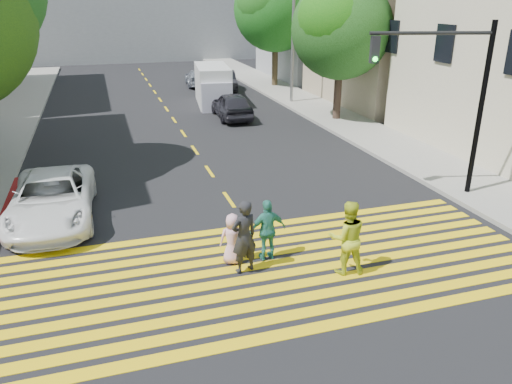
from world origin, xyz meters
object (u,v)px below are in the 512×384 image
white_sedan (52,199)px  white_van (213,87)px  tree_right_near (342,23)px  pedestrian_extra (268,230)px  pedestrian_man (244,237)px  traffic_signal (452,87)px  tree_right_far (276,4)px  dark_car_parked (225,81)px  pedestrian_woman (347,238)px  pedestrian_child (233,239)px  silver_car (197,78)px  dark_car_near (232,105)px

white_sedan → white_van: 17.56m
tree_right_near → pedestrian_extra: 16.39m
pedestrian_extra → pedestrian_man: bearing=26.3°
traffic_signal → white_van: bearing=116.6°
pedestrian_extra → tree_right_far: bearing=-113.5°
pedestrian_extra → traffic_signal: bearing=-164.5°
tree_right_far → dark_car_parked: bearing=-173.0°
tree_right_near → pedestrian_woman: 16.64m
pedestrian_child → pedestrian_extra: pedestrian_extra is taller
tree_right_near → pedestrian_child: tree_right_near is taller
silver_car → dark_car_near: bearing=94.2°
dark_car_near → tree_right_far: bearing=-120.3°
pedestrian_child → silver_car: pedestrian_child is taller
white_sedan → pedestrian_child: bearing=-40.3°
pedestrian_woman → pedestrian_extra: pedestrian_woman is taller
dark_car_near → white_van: bearing=-86.0°
silver_car → pedestrian_woman: bearing=91.8°
silver_car → white_van: white_van is taller
traffic_signal → pedestrian_child: bearing=-149.2°
white_sedan → traffic_signal: 12.66m
pedestrian_child → silver_car: 27.08m
tree_right_near → white_van: tree_right_near is taller
pedestrian_woman → white_van: bearing=-81.6°
tree_right_near → pedestrian_man: 17.10m
silver_car → white_van: 7.28m
pedestrian_extra → white_sedan: pedestrian_extra is taller
pedestrian_woman → silver_car: 28.06m
tree_right_far → traffic_signal: size_ratio=1.51×
tree_right_near → pedestrian_woman: bearing=-115.2°
pedestrian_woman → pedestrian_child: (-2.50, 1.27, -0.27)m
tree_right_far → white_van: tree_right_far is taller
tree_right_far → white_van: (-5.85, -5.09, -4.66)m
tree_right_near → pedestrian_man: (-9.20, -13.81, -4.12)m
pedestrian_child → silver_car: size_ratio=0.32×
tree_right_near → pedestrian_extra: size_ratio=4.63×
silver_car → dark_car_parked: dark_car_parked is taller
tree_right_far → dark_car_near: tree_right_far is taller
silver_car → traffic_signal: traffic_signal is taller
tree_right_near → pedestrian_child: 16.86m
tree_right_far → pedestrian_child: bearing=-111.7°
dark_car_parked → pedestrian_man: bearing=-94.6°
pedestrian_man → white_van: white_van is taller
pedestrian_woman → dark_car_near: bearing=-83.0°
tree_right_far → dark_car_near: (-5.72, -9.04, -5.05)m
white_van → pedestrian_woman: bearing=-86.9°
pedestrian_extra → white_sedan: (-5.37, 4.12, -0.11)m
dark_car_parked → traffic_signal: (1.91, -21.77, 2.97)m
white_van → tree_right_far: bearing=48.1°
pedestrian_man → white_van: (3.78, 19.97, 0.18)m
pedestrian_child → dark_car_near: size_ratio=0.31×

